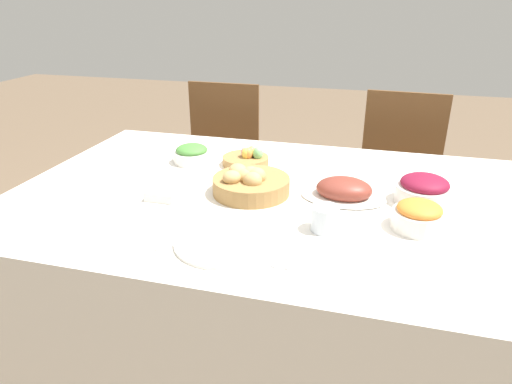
{
  "coord_description": "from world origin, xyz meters",
  "views": [
    {
      "loc": [
        0.33,
        -1.41,
        1.42
      ],
      "look_at": [
        -0.02,
        -0.09,
        0.81
      ],
      "focal_mm": 32.0,
      "sensor_mm": 36.0,
      "label": 1
    }
  ],
  "objects": [
    {
      "name": "ground_plane",
      "position": [
        0.0,
        0.0,
        0.0
      ],
      "size": [
        12.0,
        12.0,
        0.0
      ],
      "primitive_type": "plane",
      "color": "brown"
    },
    {
      "name": "dining_table",
      "position": [
        0.0,
        0.0,
        0.39
      ],
      "size": [
        1.79,
        1.18,
        0.77
      ],
      "color": "white",
      "rests_on": "ground"
    },
    {
      "name": "chair_far_left",
      "position": [
        -0.53,
        0.94,
        0.5
      ],
      "size": [
        0.42,
        0.42,
        0.95
      ],
      "rotation": [
        0.0,
        0.0,
        -0.01
      ],
      "color": "brown",
      "rests_on": "ground"
    },
    {
      "name": "chair_far_right",
      "position": [
        0.48,
        0.94,
        0.5
      ],
      "size": [
        0.45,
        0.45,
        0.95
      ],
      "rotation": [
        0.0,
        0.0,
        -0.06
      ],
      "color": "brown",
      "rests_on": "ground"
    },
    {
      "name": "bread_basket",
      "position": [
        -0.07,
        -0.02,
        0.81
      ],
      "size": [
        0.27,
        0.27,
        0.1
      ],
      "color": "#9E7542",
      "rests_on": "dining_table"
    },
    {
      "name": "egg_basket",
      "position": [
        -0.15,
        0.26,
        0.8
      ],
      "size": [
        0.19,
        0.19,
        0.08
      ],
      "color": "#9E7542",
      "rests_on": "dining_table"
    },
    {
      "name": "ham_platter",
      "position": [
        0.25,
        0.03,
        0.8
      ],
      "size": [
        0.29,
        0.2,
        0.08
      ],
      "color": "silver",
      "rests_on": "dining_table"
    },
    {
      "name": "carrot_bowl",
      "position": [
        0.48,
        -0.14,
        0.82
      ],
      "size": [
        0.15,
        0.15,
        0.09
      ],
      "color": "silver",
      "rests_on": "dining_table"
    },
    {
      "name": "green_salad_bowl",
      "position": [
        -0.38,
        0.23,
        0.81
      ],
      "size": [
        0.15,
        0.15,
        0.08
      ],
      "color": "silver",
      "rests_on": "dining_table"
    },
    {
      "name": "beet_salad_bowl",
      "position": [
        0.51,
        0.06,
        0.82
      ],
      "size": [
        0.18,
        0.18,
        0.1
      ],
      "color": "silver",
      "rests_on": "dining_table"
    },
    {
      "name": "dinner_plate",
      "position": [
        -0.04,
        -0.37,
        0.78
      ],
      "size": [
        0.28,
        0.28,
        0.01
      ],
      "color": "silver",
      "rests_on": "dining_table"
    },
    {
      "name": "fork",
      "position": [
        -0.21,
        -0.37,
        0.78
      ],
      "size": [
        0.02,
        0.17,
        0.0
      ],
      "rotation": [
        0.0,
        0.0,
        -0.04
      ],
      "color": "silver",
      "rests_on": "dining_table"
    },
    {
      "name": "knife",
      "position": [
        0.12,
        -0.37,
        0.78
      ],
      "size": [
        0.02,
        0.17,
        0.0
      ],
      "rotation": [
        0.0,
        0.0,
        -0.04
      ],
      "color": "silver",
      "rests_on": "dining_table"
    },
    {
      "name": "spoon",
      "position": [
        0.15,
        -0.37,
        0.78
      ],
      "size": [
        0.02,
        0.17,
        0.0
      ],
      "rotation": [
        0.0,
        0.0,
        0.04
      ],
      "color": "silver",
      "rests_on": "dining_table"
    },
    {
      "name": "drinking_cup",
      "position": [
        0.22,
        -0.22,
        0.81
      ],
      "size": [
        0.08,
        0.08,
        0.08
      ],
      "color": "silver",
      "rests_on": "dining_table"
    },
    {
      "name": "butter_dish",
      "position": [
        -0.34,
        -0.15,
        0.79
      ],
      "size": [
        0.1,
        0.06,
        0.03
      ],
      "color": "silver",
      "rests_on": "dining_table"
    }
  ]
}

